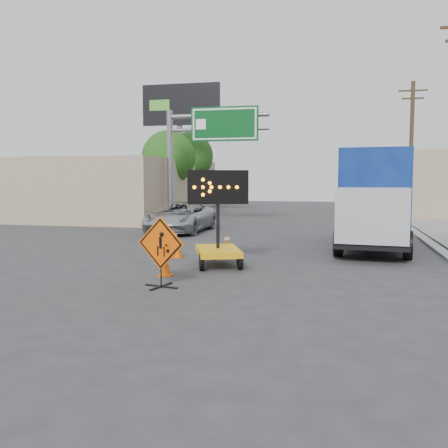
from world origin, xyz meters
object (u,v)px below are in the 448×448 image
(box_truck, at_px, (375,204))
(pickup_truck, at_px, (181,217))
(arrow_board, at_px, (218,245))
(construction_sign, at_px, (161,250))

(box_truck, bearing_deg, pickup_truck, 163.05)
(arrow_board, relative_size, box_truck, 0.36)
(construction_sign, xyz_separation_m, box_truck, (5.69, 8.71, 0.79))
(arrow_board, height_order, pickup_truck, arrow_board)
(construction_sign, height_order, box_truck, box_truck)
(construction_sign, bearing_deg, box_truck, 70.37)
(pickup_truck, bearing_deg, arrow_board, -64.81)
(arrow_board, xyz_separation_m, pickup_truck, (-4.24, 9.23, 0.10))
(arrow_board, bearing_deg, box_truck, 26.33)
(construction_sign, relative_size, pickup_truck, 0.32)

